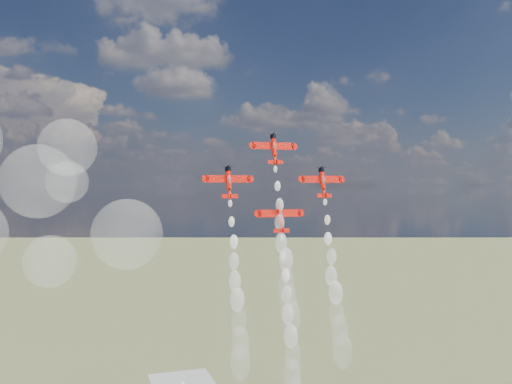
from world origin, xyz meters
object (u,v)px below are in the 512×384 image
object	(u,v)px
plane_lead	(274,148)
plane_right	(323,182)
plane_left	(229,182)
plane_slot	(280,216)

from	to	relation	value
plane_lead	plane_right	xyz separation A→B (m)	(13.61, -2.38, -9.22)
plane_left	plane_right	size ratio (longest dim) A/B	1.00
plane_left	plane_right	xyz separation A→B (m)	(27.21, 0.00, 0.00)
plane_right	plane_lead	bearing A→B (deg)	170.07
plane_lead	plane_left	size ratio (longest dim) A/B	1.00
plane_left	plane_right	world-z (taller)	same
plane_lead	plane_right	distance (m)	16.61
plane_lead	plane_right	world-z (taller)	plane_lead
plane_left	plane_slot	xyz separation A→B (m)	(13.61, -2.38, -9.22)
plane_slot	plane_lead	bearing A→B (deg)	90.00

